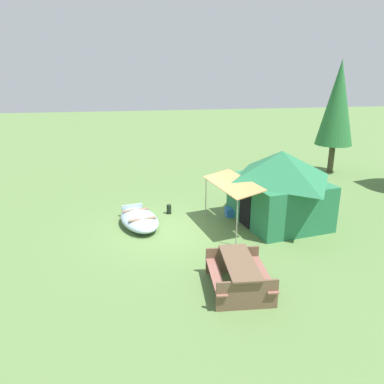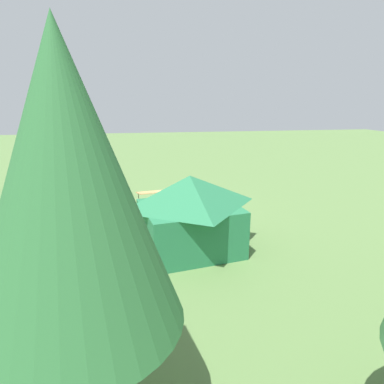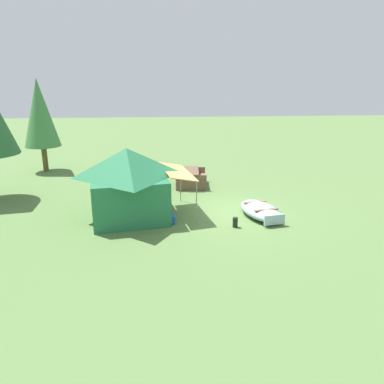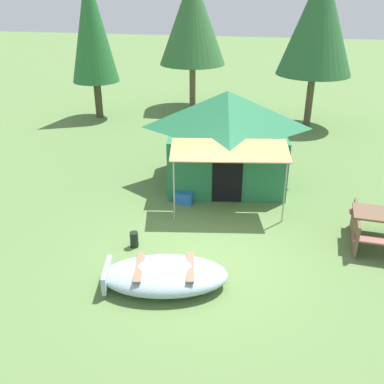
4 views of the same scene
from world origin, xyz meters
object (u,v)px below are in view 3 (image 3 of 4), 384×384
object	(u,v)px
beached_rowboat	(261,210)
cooler_box	(170,219)
picnic_table	(191,176)
canvas_cabin_tent	(128,182)
fuel_can	(235,222)
pine_tree_back_left	(40,113)

from	to	relation	value
beached_rowboat	cooler_box	bearing A→B (deg)	95.68
beached_rowboat	picnic_table	xyz separation A→B (m)	(4.50, 2.22, 0.24)
canvas_cabin_tent	cooler_box	world-z (taller)	canvas_cabin_tent
beached_rowboat	cooler_box	world-z (taller)	beached_rowboat
cooler_box	fuel_can	xyz separation A→B (m)	(-0.63, -2.25, 0.02)
canvas_cabin_tent	cooler_box	bearing A→B (deg)	-119.62
picnic_table	pine_tree_back_left	world-z (taller)	pine_tree_back_left
fuel_can	pine_tree_back_left	distance (m)	13.25
canvas_cabin_tent	picnic_table	world-z (taller)	canvas_cabin_tent
picnic_table	pine_tree_back_left	size ratio (longest dim) A/B	0.39
cooler_box	fuel_can	distance (m)	2.34
canvas_cabin_tent	cooler_box	xyz separation A→B (m)	(-0.84, -1.48, -1.19)
beached_rowboat	canvas_cabin_tent	distance (m)	5.04
cooler_box	pine_tree_back_left	size ratio (longest dim) A/B	0.09
pine_tree_back_left	beached_rowboat	bearing A→B (deg)	-129.50
beached_rowboat	canvas_cabin_tent	xyz separation A→B (m)	(0.50, 4.89, 1.09)
pine_tree_back_left	canvas_cabin_tent	bearing A→B (deg)	-146.34
beached_rowboat	pine_tree_back_left	distance (m)	13.43
canvas_cabin_tent	fuel_can	xyz separation A→B (m)	(-1.47, -3.73, -1.16)
beached_rowboat	cooler_box	size ratio (longest dim) A/B	5.70
canvas_cabin_tent	fuel_can	distance (m)	4.18
cooler_box	fuel_can	world-z (taller)	fuel_can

